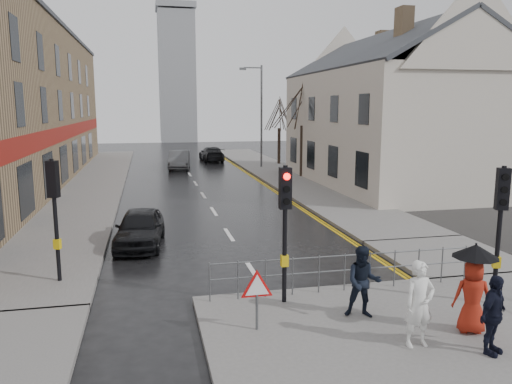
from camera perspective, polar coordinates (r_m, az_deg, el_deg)
name	(u,v)px	position (r m, az deg, el deg)	size (l,w,h in m)	color
ground	(278,311)	(12.52, 2.57, -13.38)	(120.00, 120.00, 0.00)	black
near_pavement	(479,366)	(10.83, 24.16, -17.71)	(10.00, 9.00, 0.14)	#605E5B
left_pavement	(94,181)	(34.64, -18.01, 1.19)	(4.00, 44.00, 0.14)	#605E5B
right_pavement	(277,172)	(37.66, 2.38, 2.30)	(4.00, 40.00, 0.14)	#605E5B
pavement_bridge_right	(446,256)	(17.69, 20.87, -6.82)	(4.00, 4.20, 0.14)	#605E5B
building_right_cream	(390,109)	(32.75, 15.11, 9.14)	(9.00, 16.40, 10.10)	beige
church_tower	(177,78)	(73.38, -9.01, 12.77)	(5.00, 5.00, 18.00)	gray
traffic_signal_near_left	(285,210)	(12.01, 3.34, -2.07)	(0.28, 0.27, 3.40)	black
traffic_signal_near_right	(501,211)	(13.24, 26.18, -1.95)	(0.34, 0.33, 3.40)	black
traffic_signal_far_left	(54,199)	(14.56, -22.06, -0.70)	(0.34, 0.33, 3.40)	black
guard_railing_front	(345,264)	(13.35, 10.12, -8.10)	(7.14, 0.04, 1.00)	#595B5E
warning_sign	(257,290)	(10.86, 0.11, -11.13)	(0.80, 0.07, 1.35)	#595B5E
street_lamp	(259,110)	(40.10, 0.38, 9.40)	(1.83, 0.25, 8.00)	#595B5E
tree_near	(302,104)	(34.74, 5.34, 10.03)	(2.40, 2.40, 6.58)	#33251C
tree_far	(279,113)	(42.57, 2.68, 9.03)	(2.40, 2.40, 5.64)	#33251C
pedestrian_a	(419,304)	(10.70, 18.16, -12.07)	(0.64, 0.42, 1.77)	white
pedestrian_b	(363,282)	(11.79, 12.16, -10.01)	(0.81, 0.63, 1.67)	black
pedestrian_with_umbrella	(473,283)	(11.65, 23.58, -9.54)	(0.96, 0.96, 1.94)	#9C2112
pedestrian_d	(493,315)	(10.93, 25.47, -12.58)	(0.93, 0.39, 1.59)	black
car_parked	(140,228)	(18.27, -13.12, -4.00)	(1.56, 3.89, 1.32)	black
car_mid	(179,160)	(40.46, -8.75, 3.66)	(1.55, 4.46, 1.47)	#4C4E51
car_far	(212,154)	(45.92, -5.10, 4.35)	(1.87, 4.59, 1.33)	black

